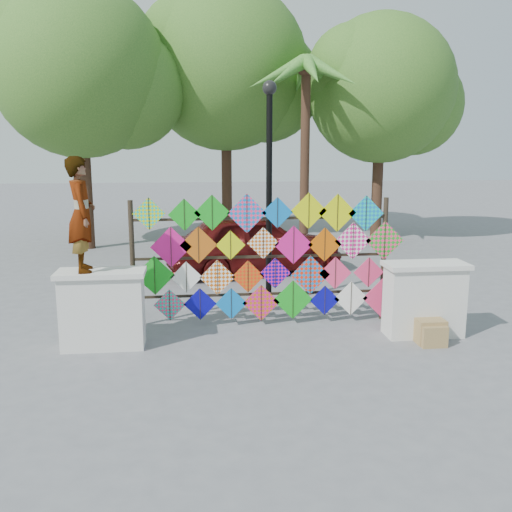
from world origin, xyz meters
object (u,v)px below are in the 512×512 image
object	(u,v)px
vendor_woman	(81,215)
lamppost	(269,173)
kite_rack	(269,259)
sedan	(254,243)

from	to	relation	value
vendor_woman	lamppost	xyz separation A→B (m)	(3.25, 2.20, 0.51)
kite_rack	sedan	distance (m)	4.27
kite_rack	lamppost	xyz separation A→B (m)	(0.17, 1.27, 1.47)
vendor_woman	sedan	size ratio (longest dim) A/B	0.40
kite_rack	lamppost	bearing A→B (deg)	82.46
kite_rack	sedan	size ratio (longest dim) A/B	1.11
kite_rack	lamppost	world-z (taller)	lamppost
kite_rack	lamppost	distance (m)	1.95
sedan	lamppost	world-z (taller)	lamppost
vendor_woman	lamppost	size ratio (longest dim) A/B	0.40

